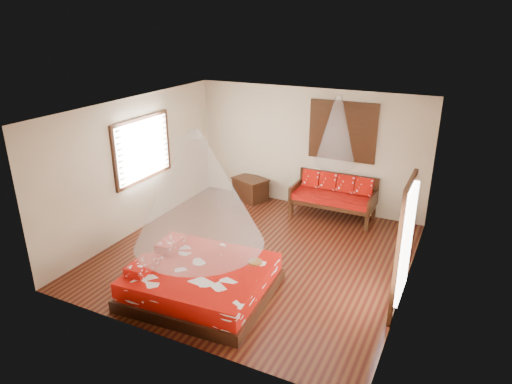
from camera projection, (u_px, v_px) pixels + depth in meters
room at (256, 186)px, 8.27m from camera, size 5.54×5.54×2.84m
bed at (201, 281)px, 7.44m from camera, size 2.32×2.13×0.65m
daybed at (334, 195)px, 10.26m from camera, size 1.85×0.82×0.96m
storage_chest at (250, 189)px, 11.28m from camera, size 0.96×0.84×0.55m
shutter_panel at (342, 131)px, 10.03m from camera, size 1.52×0.06×1.32m
window_left at (143, 149)px, 9.44m from camera, size 0.10×1.74×1.34m
glazed_door at (402, 248)px, 6.77m from camera, size 0.08×1.02×2.16m
wine_tray at (255, 260)px, 7.47m from camera, size 0.23×0.23×0.19m
mosquito_net_main at (197, 190)px, 6.85m from camera, size 2.03×2.03×1.80m
mosquito_net_daybed at (337, 132)px, 9.61m from camera, size 0.88×0.88×1.50m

